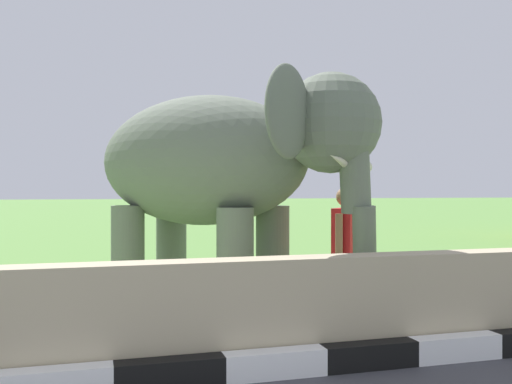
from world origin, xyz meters
TOP-DOWN VIEW (x-y plane):
  - barrier_parapet at (2.00, 4.38)m, footprint 28.00×0.36m
  - elephant at (2.90, 6.57)m, footprint 3.80×3.87m
  - person_handler at (4.30, 5.88)m, footprint 0.50×0.54m

SIDE VIEW (x-z plane):
  - barrier_parapet at x=2.00m, z-range 0.00..1.00m
  - person_handler at x=4.30m, z-range 0.10..1.75m
  - elephant at x=2.90m, z-range 0.47..3.44m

